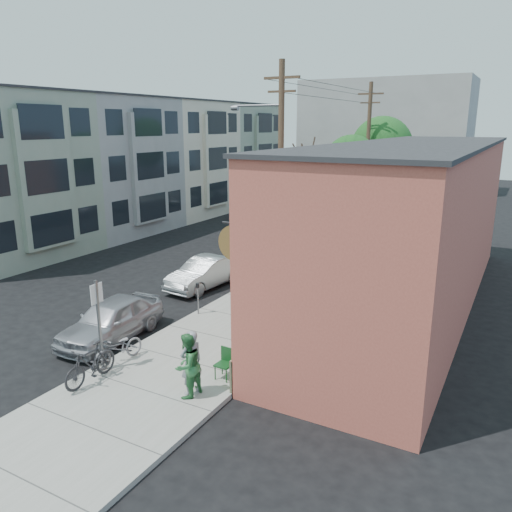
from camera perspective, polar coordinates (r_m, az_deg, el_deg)
The scene contains 26 objects.
ground at distance 21.42m, azimuth -10.73°, elevation -5.35°, with size 120.00×120.00×0.00m, color black.
sidewalk at distance 28.74m, azimuth 10.09°, elevation 0.05°, with size 4.50×58.00×0.15m, color #9A998F.
cafe_building at distance 21.17m, azimuth 17.37°, elevation 3.28°, with size 6.60×20.20×6.61m.
apartment_row at distance 38.58m, azimuth -11.64°, elevation 10.39°, with size 6.30×32.00×9.00m.
end_cap_building at distance 59.35m, azimuth 14.44°, elevation 13.14°, with size 18.00×8.00×12.00m, color #969692.
sign_post at distance 15.42m, azimuth -17.54°, elevation -6.64°, with size 0.07×0.45×2.80m.
parking_meter_near at distance 19.39m, azimuth -6.68°, elevation -4.26°, with size 0.14×0.14×1.24m.
parking_meter_far at distance 26.95m, azimuth 4.42°, elevation 1.25°, with size 0.14×0.14×1.24m.
utility_pole_near at distance 24.18m, azimuth 2.71°, elevation 10.35°, with size 3.57×0.28×10.00m.
utility_pole_far at distance 37.51m, azimuth 12.62°, elevation 11.51°, with size 1.80×0.28×10.00m.
tree_bare at distance 25.82m, azimuth 5.01°, elevation 4.21°, with size 0.24×0.24×4.82m.
tree_leafy_mid at distance 32.97m, azimuth 10.83°, elevation 10.48°, with size 3.45×3.45×6.52m.
tree_leafy_far at distance 39.79m, azimuth 14.16°, elevation 11.96°, with size 4.60×4.60×7.76m.
patio_chair_a at distance 15.28m, azimuth -0.73°, elevation -11.20°, with size 0.50×0.50×0.88m, color #124019, non-canonical shape.
patio_chair_b at distance 14.74m, azimuth -3.67°, elevation -12.25°, with size 0.50×0.50×0.88m, color #124019, non-canonical shape.
patron_grey at distance 13.86m, azimuth -7.42°, elevation -11.98°, with size 0.67×0.44×1.84m, color gray.
patron_green at distance 13.77m, azimuth -7.85°, elevation -12.27°, with size 0.88×0.69×1.81m, color #30793D.
cyclist at distance 19.55m, azimuth 0.77°, elevation -3.67°, with size 1.21×0.70×1.88m, color maroon.
cyclist_bike at distance 19.71m, azimuth 0.76°, elevation -4.99°, with size 0.61×1.74×0.92m, color black.
parked_bike_a at distance 15.22m, azimuth -18.40°, elevation -11.61°, with size 0.53×1.88×1.13m, color black.
parked_bike_b at distance 16.15m, azimuth -15.44°, elevation -10.14°, with size 0.63×1.80×0.95m, color gray.
car_0 at distance 18.13m, azimuth -16.23°, elevation -7.01°, with size 1.73×4.29×1.46m, color #ABABB3.
car_1 at distance 23.01m, azimuth -5.87°, elevation -1.93°, with size 1.46×4.18×1.38m, color #ABB0B3.
car_2 at distance 27.64m, azimuth 1.71°, elevation 1.20°, with size 2.19×5.38×1.56m, color black.
car_3 at distance 33.22m, azimuth 6.65°, elevation 3.57°, with size 2.85×6.18×1.72m, color #A2A3AA.
bus at distance 44.03m, azimuth 8.95°, elevation 7.02°, with size 2.42×10.33×2.88m, color white.
Camera 1 is at (12.95, -15.42, 7.30)m, focal length 35.00 mm.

